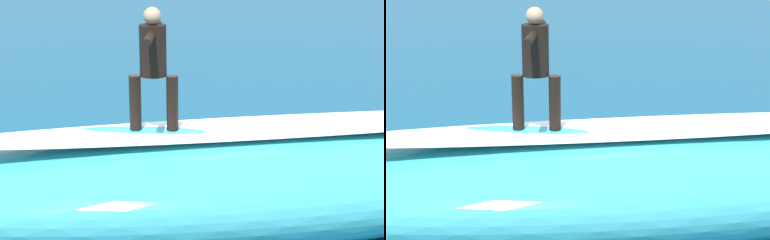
# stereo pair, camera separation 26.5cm
# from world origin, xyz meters

# --- Properties ---
(ground_plane) EXTENTS (120.00, 120.00, 0.00)m
(ground_plane) POSITION_xyz_m (0.00, 0.00, 0.00)
(ground_plane) COLOR #145175
(wave_crest) EXTENTS (10.05, 3.99, 1.33)m
(wave_crest) POSITION_xyz_m (-0.33, 1.67, 0.67)
(wave_crest) COLOR teal
(wave_crest) RESTS_ON ground_plane
(wave_foam_lip) EXTENTS (8.36, 2.08, 0.08)m
(wave_foam_lip) POSITION_xyz_m (-0.33, 1.67, 1.37)
(wave_foam_lip) COLOR white
(wave_foam_lip) RESTS_ON wave_crest
(surfboard_riding) EXTENTS (2.30, 1.23, 0.08)m
(surfboard_riding) POSITION_xyz_m (0.96, 1.49, 1.37)
(surfboard_riding) COLOR #33B2D1
(surfboard_riding) RESTS_ON wave_crest
(surfer_riding) EXTENTS (0.56, 1.33, 1.46)m
(surfer_riding) POSITION_xyz_m (0.96, 1.49, 2.27)
(surfer_riding) COLOR black
(surfer_riding) RESTS_ON surfboard_riding
(surfboard_paddling) EXTENTS (1.78, 2.02, 0.08)m
(surfboard_paddling) POSITION_xyz_m (-0.77, -0.95, 0.04)
(surfboard_paddling) COLOR #33B2D1
(surfboard_paddling) RESTS_ON ground_plane
(surfer_paddling) EXTENTS (1.18, 1.39, 0.30)m
(surfer_paddling) POSITION_xyz_m (-0.85, -1.05, 0.21)
(surfer_paddling) COLOR black
(surfer_paddling) RESTS_ON surfboard_paddling
(foam_patch_near) EXTENTS (0.66, 0.77, 0.12)m
(foam_patch_near) POSITION_xyz_m (0.74, -1.10, 0.06)
(foam_patch_near) COLOR white
(foam_patch_near) RESTS_ON ground_plane
(foam_patch_far) EXTENTS (1.20, 1.09, 0.14)m
(foam_patch_far) POSITION_xyz_m (-1.88, -2.02, 0.07)
(foam_patch_far) COLOR white
(foam_patch_far) RESTS_ON ground_plane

